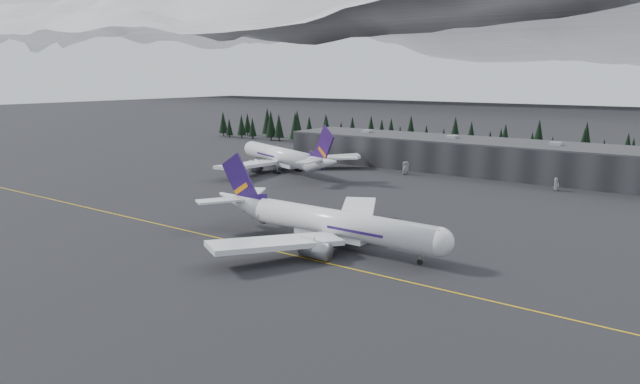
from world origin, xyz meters
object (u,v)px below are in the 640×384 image
Objects in this scene: gse_vehicle_a at (406,173)px; gse_vehicle_b at (556,189)px; jet_main at (322,221)px; jet_parked at (286,157)px; terminal at (475,156)px.

gse_vehicle_a is 55.06m from gse_vehicle_b.
jet_main is 14.46× the size of gse_vehicle_b.
gse_vehicle_b is at bearing -27.58° from gse_vehicle_a.
jet_parked reaches higher than gse_vehicle_a.
jet_parked is at bearing 133.97° from jet_main.
jet_main reaches higher than gse_vehicle_a.
gse_vehicle_b is at bearing -144.87° from jet_parked.
jet_main is 98.81m from gse_vehicle_b.
jet_main reaches higher than gse_vehicle_b.
gse_vehicle_a is (41.29, 21.88, -5.07)m from jet_parked.
gse_vehicle_b is at bearing 73.99° from jet_main.
gse_vehicle_a is at bearing -130.36° from jet_parked.
terminal is 116.97m from jet_main.
jet_parked is 99.16m from gse_vehicle_b.
gse_vehicle_b is (96.33, 22.97, -5.03)m from jet_parked.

